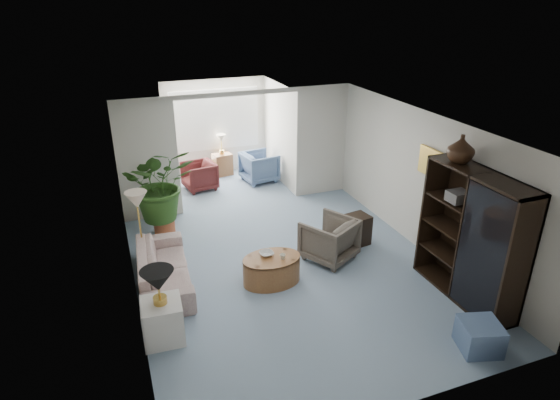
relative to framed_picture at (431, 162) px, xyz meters
name	(u,v)px	position (x,y,z in m)	size (l,w,h in m)	color
floor	(293,273)	(-2.46, 0.10, -1.70)	(6.00, 6.00, 0.00)	#8BA1B8
sunroom_floor	(229,187)	(-2.46, 4.20, -1.70)	(2.60, 2.60, 0.00)	#8BA1B8
back_pier_left	(148,161)	(-4.36, 3.10, -0.45)	(1.20, 0.12, 2.50)	beige
back_pier_right	(322,141)	(-0.56, 3.10, -0.45)	(1.20, 0.12, 2.50)	beige
back_header	(238,94)	(-2.46, 3.10, 0.75)	(2.60, 0.12, 0.10)	beige
window_pane	(215,120)	(-2.46, 5.28, -0.30)	(2.20, 0.02, 1.50)	white
window_blinds	(216,120)	(-2.46, 5.25, -0.30)	(2.20, 0.02, 1.50)	white
framed_picture	(431,162)	(0.00, 0.00, 0.00)	(0.04, 0.50, 0.40)	beige
sofa	(164,268)	(-4.50, 0.56, -1.41)	(1.98, 0.77, 0.58)	beige
end_table	(163,321)	(-4.70, -0.79, -1.41)	(0.53, 0.53, 0.58)	silver
table_lamp	(158,281)	(-4.70, -0.79, -0.77)	(0.44, 0.44, 0.30)	black
floor_lamp	(137,200)	(-4.75, 1.20, -0.45)	(0.36, 0.36, 0.28)	beige
coffee_table	(272,270)	(-2.87, 0.00, -1.47)	(0.95, 0.95, 0.45)	olive
coffee_bowl	(267,254)	(-2.92, 0.10, -1.22)	(0.22, 0.22, 0.06)	beige
coffee_cup	(283,257)	(-2.72, -0.10, -1.21)	(0.09, 0.09, 0.08)	silver
wingback_chair	(329,239)	(-1.68, 0.35, -1.32)	(0.81, 0.83, 0.75)	#675D51
side_table_dark	(356,230)	(-0.98, 0.65, -1.42)	(0.47, 0.38, 0.57)	black
entertainment_cabinet	(471,237)	(-0.23, -1.39, -0.69)	(0.49, 1.82, 2.02)	black
cabinet_urn	(461,149)	(-0.23, -0.89, 0.53)	(0.40, 0.40, 0.41)	#321D10
ottoman	(480,336)	(-0.85, -2.45, -1.50)	(0.50, 0.50, 0.40)	slate
plant_pot	(165,226)	(-4.25, 2.32, -1.54)	(0.40, 0.40, 0.32)	#A85130
house_plant	(160,184)	(-4.25, 2.32, -0.66)	(1.30, 1.13, 1.45)	#29511B
sunroom_chair_blue	(259,167)	(-1.64, 4.32, -1.33)	(0.78, 0.80, 0.73)	slate
sunroom_chair_maroon	(199,176)	(-3.14, 4.32, -1.37)	(0.71, 0.73, 0.66)	#58211E
sunroom_table	(222,164)	(-2.39, 5.07, -1.42)	(0.46, 0.35, 0.56)	olive
shelf_clutter	(480,232)	(-0.28, -1.57, -0.50)	(0.30, 1.10, 1.06)	#4C4948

